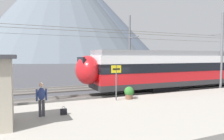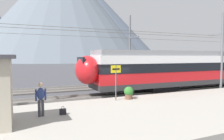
# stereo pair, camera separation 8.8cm
# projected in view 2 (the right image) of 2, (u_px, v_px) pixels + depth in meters

# --- Properties ---
(ground_plane) EXTENTS (400.00, 400.00, 0.00)m
(ground_plane) POSITION_uv_depth(u_px,v_px,m) (113.00, 100.00, 16.08)
(ground_plane) COLOR #424247
(platform_slab) EXTENTS (120.00, 8.21, 0.36)m
(platform_slab) POSITION_uv_depth(u_px,v_px,m) (149.00, 113.00, 11.53)
(platform_slab) COLOR #A39E93
(platform_slab) RESTS_ON ground
(track_near) EXTENTS (120.00, 3.00, 0.28)m
(track_near) POSITION_uv_depth(u_px,v_px,m) (107.00, 96.00, 17.03)
(track_near) COLOR #5B5651
(track_near) RESTS_ON ground
(track_far) EXTENTS (120.00, 3.00, 0.28)m
(track_far) POSITION_uv_depth(u_px,v_px,m) (88.00, 88.00, 21.82)
(track_far) COLOR #5B5651
(track_far) RESTS_ON ground
(catenary_mast_mid) EXTENTS (49.14, 1.76, 7.53)m
(catenary_mast_mid) POSITION_uv_depth(u_px,v_px,m) (221.00, 50.00, 20.11)
(catenary_mast_mid) COLOR slate
(catenary_mast_mid) RESTS_ON ground
(catenary_mast_far_side) EXTENTS (49.14, 2.28, 8.39)m
(catenary_mast_far_side) POSITION_uv_depth(u_px,v_px,m) (130.00, 49.00, 25.63)
(catenary_mast_far_side) COLOR slate
(catenary_mast_far_side) RESTS_ON ground
(platform_sign) EXTENTS (0.70, 0.08, 2.38)m
(platform_sign) POSITION_uv_depth(u_px,v_px,m) (116.00, 75.00, 13.97)
(platform_sign) COLOR #59595B
(platform_sign) RESTS_ON platform_slab
(passenger_walking) EXTENTS (0.53, 0.22, 1.69)m
(passenger_walking) POSITION_uv_depth(u_px,v_px,m) (41.00, 98.00, 10.25)
(passenger_walking) COLOR #383842
(passenger_walking) RESTS_ON platform_slab
(handbag_beside_passenger) EXTENTS (0.32, 0.18, 0.43)m
(handbag_beside_passenger) POSITION_uv_depth(u_px,v_px,m) (63.00, 112.00, 10.62)
(handbag_beside_passenger) COLOR black
(handbag_beside_passenger) RESTS_ON platform_slab
(potted_plant_platform_edge) EXTENTS (0.67, 0.67, 0.87)m
(potted_plant_platform_edge) POSITION_uv_depth(u_px,v_px,m) (129.00, 92.00, 14.50)
(potted_plant_platform_edge) COLOR brown
(potted_plant_platform_edge) RESTS_ON platform_slab
(mountain_central_peak) EXTENTS (127.47, 127.47, 78.53)m
(mountain_central_peak) POSITION_uv_depth(u_px,v_px,m) (62.00, 9.00, 156.97)
(mountain_central_peak) COLOR slate
(mountain_central_peak) RESTS_ON ground
(mountain_right_ridge) EXTENTS (171.60, 171.60, 91.86)m
(mountain_right_ridge) POSITION_uv_depth(u_px,v_px,m) (82.00, 18.00, 231.45)
(mountain_right_ridge) COLOR #515B6B
(mountain_right_ridge) RESTS_ON ground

